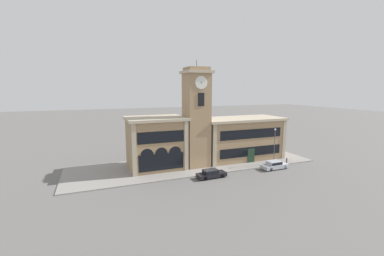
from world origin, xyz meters
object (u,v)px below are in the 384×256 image
Objects in this scene: street_lamp at (275,141)px; bollard at (287,161)px; parked_car_near at (211,173)px; parked_car_mid at (274,165)px.

street_lamp is 6.27× the size of bollard.
bollard is (2.66, -0.38, -3.76)m from street_lamp.
parked_car_near reaches higher than bollard.
bollard is at bearing -8.11° from street_lamp.
street_lamp reaches higher than parked_car_near.
street_lamp is 4.63m from bollard.
parked_car_mid is at bearing -160.17° from bollard.
bollard is at bearing 3.18° from parked_car_near.
parked_car_mid is 0.74× the size of street_lamp.
street_lamp is at bearing 171.89° from bollard.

